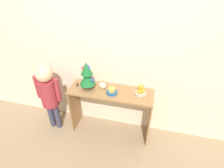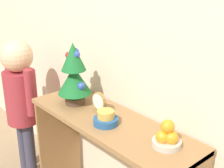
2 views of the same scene
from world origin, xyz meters
name	(u,v)px [view 1 (image 1 of 2)]	position (x,y,z in m)	size (l,w,h in m)	color
ground_plane	(108,139)	(0.00, 0.00, 0.00)	(12.00, 12.00, 0.00)	#997F60
back_wall	(115,56)	(0.00, 0.44, 1.25)	(7.00, 0.05, 2.50)	beige
console_table	(111,101)	(0.00, 0.20, 0.62)	(1.22, 0.40, 0.81)	olive
mini_tree	(87,76)	(-0.34, 0.19, 1.03)	(0.23, 0.23, 0.42)	#4C3828
fruit_bowl	(141,91)	(0.42, 0.23, 0.86)	(0.15, 0.15, 0.15)	#B7B2A8
singing_bowl	(112,91)	(0.03, 0.15, 0.85)	(0.15, 0.15, 0.09)	#235189
desk_clock	(103,85)	(-0.12, 0.22, 0.88)	(0.12, 0.04, 0.14)	olive
figurine	(77,84)	(-0.51, 0.21, 0.85)	(0.04, 0.04, 0.08)	#382D23
child_figure	(48,91)	(-0.94, 0.07, 0.74)	(0.40, 0.26, 1.17)	#38384C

